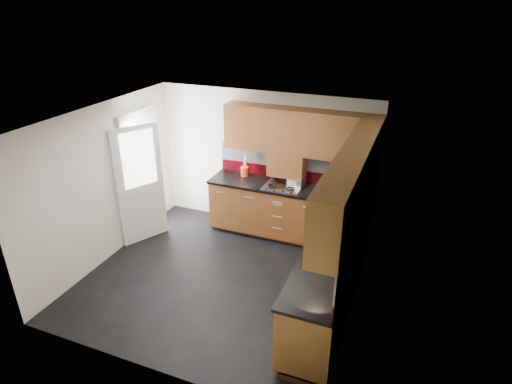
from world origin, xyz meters
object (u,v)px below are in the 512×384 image
at_px(gas_hob, 283,186).
at_px(toaster, 296,180).
at_px(utensil_pot, 245,170).
at_px(food_processor, 348,200).

height_order(gas_hob, toaster, toaster).
xyz_separation_m(utensil_pot, toaster, (0.95, -0.07, -0.01)).
relative_size(toaster, food_processor, 1.05).
bearing_deg(gas_hob, food_processor, -19.22).
distance_m(utensil_pot, food_processor, 1.96).
distance_m(toaster, food_processor, 1.06).
bearing_deg(utensil_pot, gas_hob, -13.21).
bearing_deg(gas_hob, utensil_pot, 166.79).
bearing_deg(toaster, gas_hob, -149.54).
xyz_separation_m(gas_hob, food_processor, (1.12, -0.39, 0.12)).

